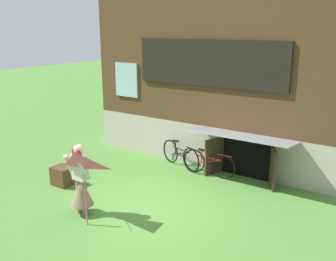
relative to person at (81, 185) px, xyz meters
The scene contains 7 objects.
ground_plane 1.61m from the person, 50.39° to the left, with size 60.00×60.00×0.00m, color #4C7F33.
log_house 6.95m from the person, 82.03° to the left, with size 8.25×6.14×5.08m.
person is the anchor object (origin of this frame).
kite 0.89m from the person, 48.14° to the right, with size 0.94×0.88×1.59m.
bicycle_red 3.84m from the person, 70.27° to the left, with size 1.63×0.08×0.74m.
bicycle_black 3.74m from the person, 85.88° to the left, with size 1.63×0.62×0.78m.
wooden_crate 1.89m from the person, 152.31° to the left, with size 0.53×0.45×0.50m, color #4C331E.
Camera 1 is at (4.90, -6.31, 4.04)m, focal length 39.60 mm.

